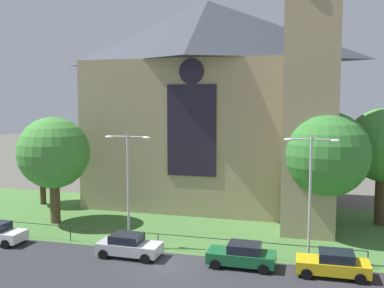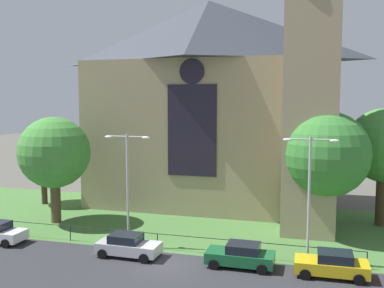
# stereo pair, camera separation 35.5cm
# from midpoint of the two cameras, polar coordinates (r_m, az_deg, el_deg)

# --- Properties ---
(ground) EXTENTS (160.00, 160.00, 0.00)m
(ground) POSITION_cam_midpoint_polar(r_m,az_deg,el_deg) (38.35, 1.46, -10.00)
(ground) COLOR #56544C
(road_asphalt) EXTENTS (120.00, 8.00, 0.01)m
(road_asphalt) POSITION_cam_midpoint_polar(r_m,az_deg,el_deg) (27.46, -4.75, -16.54)
(road_asphalt) COLOR #2D2D33
(road_asphalt) RESTS_ON ground
(grass_verge) EXTENTS (120.00, 20.00, 0.01)m
(grass_verge) POSITION_cam_midpoint_polar(r_m,az_deg,el_deg) (36.48, 0.70, -10.82)
(grass_verge) COLOR #477538
(grass_verge) RESTS_ON ground
(church_building) EXTENTS (23.20, 16.20, 26.00)m
(church_building) POSITION_cam_midpoint_polar(r_m,az_deg,el_deg) (43.71, 2.57, 5.57)
(church_building) COLOR tan
(church_building) RESTS_ON ground
(iron_railing) EXTENTS (27.41, 0.07, 1.13)m
(iron_railing) POSITION_cam_midpoint_polar(r_m,az_deg,el_deg) (31.62, -4.70, -11.65)
(iron_railing) COLOR black
(iron_railing) RESTS_ON ground
(tree_left_far) EXTENTS (4.67, 4.67, 7.36)m
(tree_left_far) POSITION_cam_midpoint_polar(r_m,az_deg,el_deg) (46.34, -18.91, -1.27)
(tree_left_far) COLOR #423021
(tree_left_far) RESTS_ON ground
(tree_right_far) EXTENTS (6.06, 6.06, 9.71)m
(tree_right_far) POSITION_cam_midpoint_polar(r_m,az_deg,el_deg) (39.66, 23.07, -0.23)
(tree_right_far) COLOR #4C3823
(tree_right_far) RESTS_ON ground
(tree_right_near) EXTENTS (6.45, 6.45, 9.55)m
(tree_right_near) POSITION_cam_midpoint_polar(r_m,az_deg,el_deg) (34.77, 16.58, -1.30)
(tree_right_near) COLOR #4C3823
(tree_right_near) RESTS_ON ground
(tree_left_near) EXTENTS (5.98, 5.98, 8.97)m
(tree_left_near) POSITION_cam_midpoint_polar(r_m,az_deg,el_deg) (38.94, -17.58, -1.12)
(tree_left_near) COLOR brown
(tree_left_near) RESTS_ON ground
(streetlamp_near) EXTENTS (3.37, 0.26, 8.04)m
(streetlamp_near) POSITION_cam_midpoint_polar(r_m,az_deg,el_deg) (31.33, -8.53, -4.00)
(streetlamp_near) COLOR #B2B2B7
(streetlamp_near) RESTS_ON ground
(streetlamp_far) EXTENTS (3.37, 0.26, 8.14)m
(streetlamp_far) POSITION_cam_midpoint_polar(r_m,az_deg,el_deg) (28.74, 14.59, -4.90)
(streetlamp_far) COLOR #B2B2B7
(streetlamp_far) RESTS_ON ground
(parked_car_silver) EXTENTS (4.23, 2.08, 1.51)m
(parked_car_silver) POSITION_cam_midpoint_polar(r_m,az_deg,el_deg) (30.53, -8.43, -12.77)
(parked_car_silver) COLOR #B7B7BC
(parked_car_silver) RESTS_ON ground
(parked_car_green) EXTENTS (4.21, 2.03, 1.51)m
(parked_car_green) POSITION_cam_midpoint_polar(r_m,az_deg,el_deg) (28.66, 6.07, -13.99)
(parked_car_green) COLOR #196033
(parked_car_green) RESTS_ON ground
(parked_car_yellow) EXTENTS (4.23, 2.09, 1.51)m
(parked_car_yellow) POSITION_cam_midpoint_polar(r_m,az_deg,el_deg) (28.33, 17.31, -14.46)
(parked_car_yellow) COLOR gold
(parked_car_yellow) RESTS_ON ground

